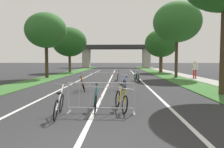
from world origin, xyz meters
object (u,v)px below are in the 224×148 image
at_px(tree_left_oak_near, 69,42).
at_px(crowd_barrier_nearest, 101,98).
at_px(crowd_barrier_second, 101,81).
at_px(bicycle_blue_4, 124,85).
at_px(bicycle_red_6, 118,76).
at_px(tree_left_pine_far, 46,31).
at_px(pedestrian_waiting, 195,68).
at_px(tree_right_oak_mid, 177,22).
at_px(bicycle_green_1, 136,77).
at_px(bicycle_yellow_2, 121,100).
at_px(tree_right_maple_mid, 161,43).
at_px(crowd_barrier_third, 126,75).
at_px(bicycle_orange_7, 83,84).
at_px(bicycle_silver_5, 138,77).
at_px(bicycle_white_0, 59,105).
at_px(bicycle_teal_3, 95,100).
at_px(lamppost_with_sign, 224,39).

height_order(tree_left_oak_near, crowd_barrier_nearest, tree_left_oak_near).
bearing_deg(crowd_barrier_second, bicycle_blue_4, -18.87).
distance_m(tree_left_oak_near, bicycle_red_6, 14.65).
distance_m(tree_left_pine_far, pedestrian_waiting, 15.18).
distance_m(tree_right_oak_mid, bicycle_green_1, 7.73).
xyz_separation_m(tree_left_pine_far, bicycle_yellow_2, (7.39, -13.37, -4.41)).
height_order(tree_right_maple_mid, crowd_barrier_second, tree_right_maple_mid).
distance_m(crowd_barrier_third, bicycle_yellow_2, 10.73).
distance_m(crowd_barrier_second, bicycle_orange_7, 1.14).
bearing_deg(bicycle_yellow_2, crowd_barrier_third, -106.11).
xyz_separation_m(bicycle_silver_5, bicycle_orange_7, (-3.71, -5.51, 0.02)).
height_order(crowd_barrier_nearest, bicycle_red_6, crowd_barrier_nearest).
xyz_separation_m(bicycle_green_1, pedestrian_waiting, (5.98, 2.29, 0.70)).
distance_m(crowd_barrier_second, bicycle_green_1, 6.51).
bearing_deg(crowd_barrier_second, bicycle_red_6, 81.27).
distance_m(bicycle_white_0, bicycle_red_6, 12.37).
bearing_deg(bicycle_silver_5, tree_right_maple_mid, -111.41).
xyz_separation_m(bicycle_teal_3, bicycle_blue_4, (1.13, 4.75, -0.01)).
bearing_deg(tree_right_oak_mid, bicycle_red_6, -152.06).
height_order(crowd_barrier_nearest, bicycle_blue_4, crowd_barrier_nearest).
height_order(lamppost_with_sign, bicycle_blue_4, lamppost_with_sign).
xyz_separation_m(lamppost_with_sign, bicycle_white_0, (-9.11, -8.28, -2.93)).
distance_m(tree_left_oak_near, pedestrian_waiting, 18.15).
xyz_separation_m(crowd_barrier_nearest, bicycle_yellow_2, (0.69, 0.47, -0.16)).
xyz_separation_m(crowd_barrier_third, pedestrian_waiting, (6.85, 2.70, 0.54)).
height_order(tree_left_pine_far, lamppost_with_sign, tree_left_pine_far).
bearing_deg(bicycle_green_1, crowd_barrier_third, -144.75).
bearing_deg(bicycle_blue_4, crowd_barrier_third, 83.73).
height_order(bicycle_blue_4, bicycle_orange_7, bicycle_orange_7).
distance_m(tree_left_pine_far, crowd_barrier_nearest, 15.96).
height_order(tree_left_oak_near, bicycle_silver_5, tree_left_oak_near).
height_order(bicycle_green_1, bicycle_blue_4, bicycle_blue_4).
xyz_separation_m(bicycle_teal_3, bicycle_silver_5, (2.40, 10.35, -0.02)).
distance_m(tree_right_maple_mid, bicycle_blue_4, 20.33).
xyz_separation_m(tree_left_oak_near, bicycle_teal_3, (6.54, -23.47, -4.12)).
bearing_deg(tree_right_oak_mid, tree_right_maple_mid, 88.71).
bearing_deg(bicycle_white_0, crowd_barrier_third, 71.10).
bearing_deg(crowd_barrier_second, tree_left_pine_far, 127.04).
xyz_separation_m(tree_left_pine_far, bicycle_blue_4, (7.60, -8.72, -4.40)).
bearing_deg(bicycle_green_1, pedestrian_waiting, 31.31).
bearing_deg(bicycle_red_6, crowd_barrier_third, 138.55).
relative_size(bicycle_red_6, pedestrian_waiting, 0.93).
bearing_deg(crowd_barrier_second, bicycle_green_1, 67.19).
height_order(tree_right_maple_mid, lamppost_with_sign, tree_right_maple_mid).
xyz_separation_m(tree_left_oak_near, crowd_barrier_third, (7.94, -12.65, -3.98)).
bearing_deg(tree_left_pine_far, crowd_barrier_third, -18.61).
relative_size(lamppost_with_sign, bicycle_orange_7, 3.20).
distance_m(bicycle_silver_5, bicycle_red_6, 2.01).
bearing_deg(bicycle_white_0, tree_right_maple_mid, 65.08).
bearing_deg(bicycle_white_0, crowd_barrier_nearest, 12.24).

